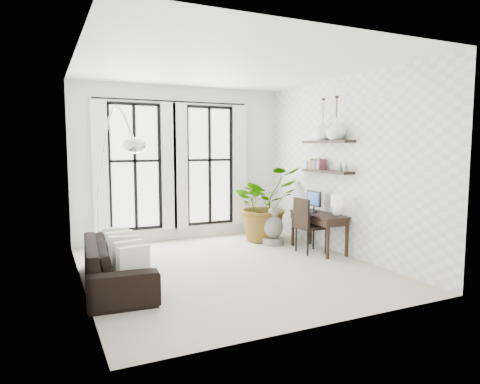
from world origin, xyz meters
TOP-DOWN VIEW (x-y plane):
  - floor at (0.00, 0.00)m, footprint 5.00×5.00m
  - ceiling at (0.00, 0.00)m, footprint 5.00×5.00m
  - wall_left at (-2.25, 0.00)m, footprint 0.00×5.00m
  - wall_right at (2.25, 0.00)m, footprint 0.00×5.00m
  - wall_back at (0.00, 2.50)m, footprint 4.50×0.00m
  - windows at (-0.20, 2.43)m, footprint 3.26×0.13m
  - wall_shelves at (2.11, 0.35)m, footprint 0.25×1.30m
  - sofa at (-1.80, -0.12)m, footprint 1.04×2.27m
  - throw_pillows at (-1.70, -0.12)m, footprint 0.40×1.52m
  - plant at (1.49, 1.60)m, footprint 1.56×1.41m
  - desk at (1.95, 0.26)m, footprint 0.52×1.22m
  - desk_chair at (1.67, 0.29)m, footprint 0.49×0.49m
  - arc_lamp at (-1.70, 0.51)m, footprint 0.76×1.54m
  - buddha at (1.46, 1.16)m, footprint 0.42×0.42m
  - vase_a at (2.11, 0.06)m, footprint 0.37×0.37m
  - vase_b at (2.11, 0.46)m, footprint 0.37×0.37m

SIDE VIEW (x-z plane):
  - floor at x=0.00m, z-range 0.00..0.00m
  - buddha at x=1.46m, z-range -0.06..0.70m
  - sofa at x=-1.80m, z-range 0.00..0.64m
  - throw_pillows at x=-1.70m, z-range 0.30..0.70m
  - desk_chair at x=1.67m, z-range 0.07..1.10m
  - desk at x=1.95m, z-range 0.13..1.24m
  - plant at x=1.49m, z-range 0.00..1.55m
  - windows at x=-0.20m, z-range 0.24..2.88m
  - wall_left at x=-2.25m, z-range -0.90..4.10m
  - wall_right at x=2.25m, z-range -0.90..4.10m
  - wall_back at x=0.00m, z-range -0.65..3.85m
  - wall_shelves at x=2.11m, z-range 1.43..2.03m
  - arc_lamp at x=-1.70m, z-range 0.69..3.25m
  - vase_a at x=2.11m, z-range 2.07..2.46m
  - vase_b at x=2.11m, z-range 2.07..2.46m
  - ceiling at x=0.00m, z-range 3.20..3.20m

